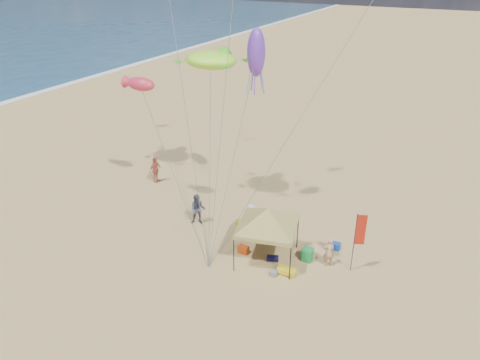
{
  "coord_description": "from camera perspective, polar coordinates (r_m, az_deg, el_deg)",
  "views": [
    {
      "loc": [
        9.59,
        -15.54,
        14.24
      ],
      "look_at": [
        0.0,
        3.0,
        4.0
      ],
      "focal_mm": 34.18,
      "sensor_mm": 36.0,
      "label": 1
    }
  ],
  "objects": [
    {
      "name": "chair_yellow",
      "position": [
        26.22,
        0.17,
        -5.85
      ],
      "size": [
        0.5,
        0.5,
        0.7
      ],
      "primitive_type": "cube",
      "color": "#B7D017",
      "rests_on": "ground"
    },
    {
      "name": "person_near_b",
      "position": [
        26.82,
        -5.29,
        -3.69
      ],
      "size": [
        1.13,
        1.02,
        1.9
      ],
      "primitive_type": "imported",
      "rotation": [
        0.0,
        0.0,
        0.4
      ],
      "color": "#3C4052",
      "rests_on": "ground"
    },
    {
      "name": "squid_kite",
      "position": [
        25.68,
        2.04,
        15.61
      ],
      "size": [
        1.19,
        1.19,
        2.62
      ],
      "primitive_type": "ellipsoid",
      "rotation": [
        0.0,
        0.0,
        0.2
      ],
      "color": "#6530B3",
      "rests_on": "ground"
    },
    {
      "name": "chair_green",
      "position": [
        24.22,
        8.44,
        -9.2
      ],
      "size": [
        0.5,
        0.5,
        0.7
      ],
      "primitive_type": "cube",
      "color": "#18873D",
      "rests_on": "ground"
    },
    {
      "name": "feather_flag",
      "position": [
        22.93,
        14.61,
        -6.49
      ],
      "size": [
        0.48,
        0.21,
        3.31
      ],
      "color": "black",
      "rests_on": "ground"
    },
    {
      "name": "turtle_kite",
      "position": [
        26.89,
        -3.67,
        14.73
      ],
      "size": [
        3.78,
        3.45,
        1.03
      ],
      "primitive_type": "ellipsoid",
      "rotation": [
        0.0,
        0.0,
        0.39
      ],
      "color": "#A2FF2E",
      "rests_on": "ground"
    },
    {
      "name": "crate_grey",
      "position": [
        23.1,
        4.21,
        -11.57
      ],
      "size": [
        0.34,
        0.3,
        0.28
      ],
      "primitive_type": "cube",
      "color": "slate",
      "rests_on": "ground"
    },
    {
      "name": "bag_navy",
      "position": [
        24.05,
        4.11,
        -9.72
      ],
      "size": [
        0.69,
        0.54,
        0.36
      ],
      "primitive_type": "cylinder",
      "rotation": [
        0.0,
        1.57,
        0.35
      ],
      "color": "black",
      "rests_on": "ground"
    },
    {
      "name": "person_far_a",
      "position": [
        32.24,
        -10.52,
        1.28
      ],
      "size": [
        0.52,
        1.11,
        1.85
      ],
      "primitive_type": "imported",
      "rotation": [
        0.0,
        0.0,
        1.51
      ],
      "color": "#B85646",
      "rests_on": "ground"
    },
    {
      "name": "ground",
      "position": [
        23.16,
        -3.49,
        -11.88
      ],
      "size": [
        280.0,
        280.0,
        0.0
      ],
      "primitive_type": "plane",
      "color": "tan",
      "rests_on": "ground"
    },
    {
      "name": "canopy_tent",
      "position": [
        22.73,
        3.51,
        -3.81
      ],
      "size": [
        5.52,
        5.52,
        3.5
      ],
      "color": "black",
      "rests_on": "ground"
    },
    {
      "name": "person_near_c",
      "position": [
        25.68,
        1.4,
        -5.04
      ],
      "size": [
        1.32,
        0.88,
        1.9
      ],
      "primitive_type": "imported",
      "rotation": [
        0.0,
        0.0,
        3.29
      ],
      "color": "beige",
      "rests_on": "ground"
    },
    {
      "name": "cooler_red",
      "position": [
        24.62,
        0.41,
        -8.67
      ],
      "size": [
        0.54,
        0.38,
        0.38
      ],
      "primitive_type": "cube",
      "color": "#DB4A11",
      "rests_on": "ground"
    },
    {
      "name": "person_near_a",
      "position": [
        23.76,
        11.0,
        -8.8
      ],
      "size": [
        0.72,
        0.68,
        1.64
      ],
      "primitive_type": "imported",
      "rotation": [
        0.0,
        0.0,
        3.8
      ],
      "color": "tan",
      "rests_on": "ground"
    },
    {
      "name": "cooler_blue",
      "position": [
        25.41,
        11.77,
        -8.06
      ],
      "size": [
        0.54,
        0.38,
        0.38
      ],
      "primitive_type": "cube",
      "color": "#133D9F",
      "rests_on": "ground"
    },
    {
      "name": "fish_kite",
      "position": [
        27.21,
        -12.26,
        11.63
      ],
      "size": [
        1.86,
        1.01,
        0.8
      ],
      "primitive_type": "ellipsoid",
      "rotation": [
        0.0,
        0.0,
        0.06
      ],
      "color": "#CF2C44",
      "rests_on": "ground"
    },
    {
      "name": "beach_cart",
      "position": [
        23.24,
        5.82,
        -11.2
      ],
      "size": [
        0.9,
        0.5,
        0.24
      ],
      "primitive_type": "cube",
      "color": "yellow",
      "rests_on": "ground"
    },
    {
      "name": "bag_orange",
      "position": [
        27.75,
        3.68,
        -4.37
      ],
      "size": [
        0.54,
        0.69,
        0.36
      ],
      "primitive_type": "cylinder",
      "rotation": [
        0.0,
        1.57,
        1.22
      ],
      "color": "#DC9D0C",
      "rests_on": "ground"
    }
  ]
}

